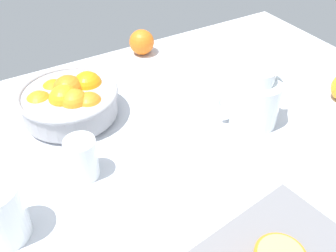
% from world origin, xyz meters
% --- Properties ---
extents(ground_plane, '(1.42, 1.00, 0.03)m').
position_xyz_m(ground_plane, '(0.00, 0.00, -0.01)').
color(ground_plane, silver).
extents(fruit_bowl, '(0.25, 0.25, 0.11)m').
position_xyz_m(fruit_bowl, '(-0.18, 0.23, 0.05)').
color(fruit_bowl, '#99999E').
rests_on(fruit_bowl, ground_plane).
extents(juice_pitcher, '(0.16, 0.12, 0.16)m').
position_xyz_m(juice_pitcher, '(0.20, -0.02, 0.06)').
color(juice_pitcher, white).
rests_on(juice_pitcher, ground_plane).
extents(juice_glass, '(0.09, 0.09, 0.12)m').
position_xyz_m(juice_glass, '(-0.41, -0.06, 0.05)').
color(juice_glass, white).
rests_on(juice_glass, ground_plane).
extents(second_glass, '(0.07, 0.07, 0.10)m').
position_xyz_m(second_glass, '(-0.23, 0.01, 0.04)').
color(second_glass, white).
rests_on(second_glass, ground_plane).
extents(loose_orange_1, '(0.08, 0.08, 0.08)m').
position_xyz_m(loose_orange_1, '(0.13, 0.44, 0.04)').
color(loose_orange_1, orange).
rests_on(loose_orange_1, ground_plane).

